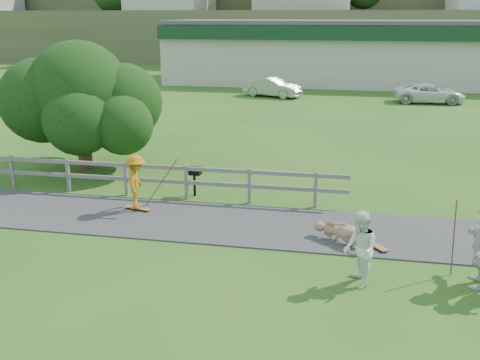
{
  "coord_description": "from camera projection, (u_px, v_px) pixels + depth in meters",
  "views": [
    {
      "loc": [
        2.66,
        -11.97,
        5.56
      ],
      "look_at": [
        -0.05,
        2.0,
        1.14
      ],
      "focal_mm": 40.0,
      "sensor_mm": 36.0,
      "label": 1
    }
  ],
  "objects": [
    {
      "name": "helmet",
      "position": [
        366.0,
        236.0,
        13.69
      ],
      "size": [
        0.26,
        0.26,
        0.26
      ],
      "primitive_type": "sphere",
      "color": "#A9130A",
      "rests_on": "ground"
    },
    {
      "name": "strip_mall",
      "position": [
        362.0,
        52.0,
        44.62
      ],
      "size": [
        32.5,
        10.75,
        5.1
      ],
      "color": "beige",
      "rests_on": "ground"
    },
    {
      "name": "ground",
      "position": [
        227.0,
        247.0,
        13.35
      ],
      "size": [
        260.0,
        260.0,
        0.0
      ],
      "primitive_type": "plane",
      "color": "#275518",
      "rests_on": "ground"
    },
    {
      "name": "skater_fallen",
      "position": [
        343.0,
        233.0,
        13.42
      ],
      "size": [
        1.21,
        1.57,
        0.59
      ],
      "primitive_type": "imported",
      "rotation": [
        0.0,
        0.0,
        0.99
      ],
      "color": "#A6745B",
      "rests_on": "ground"
    },
    {
      "name": "car_silver",
      "position": [
        273.0,
        87.0,
        37.45
      ],
      "size": [
        4.31,
        2.69,
        1.34
      ],
      "primitive_type": "imported",
      "rotation": [
        0.0,
        0.0,
        1.23
      ],
      "color": "#9C9DA4",
      "rests_on": "ground"
    },
    {
      "name": "skater_rider",
      "position": [
        137.0,
        185.0,
        15.55
      ],
      "size": [
        0.82,
        1.14,
        1.6
      ],
      "primitive_type": "imported",
      "rotation": [
        0.0,
        0.0,
        1.81
      ],
      "color": "#C37312",
      "rests_on": "ground"
    },
    {
      "name": "car_white",
      "position": [
        429.0,
        93.0,
        34.89
      ],
      "size": [
        4.51,
        2.17,
        1.24
      ],
      "primitive_type": "imported",
      "rotation": [
        0.0,
        0.0,
        1.6
      ],
      "color": "white",
      "rests_on": "ground"
    },
    {
      "name": "spectator_a",
      "position": [
        360.0,
        249.0,
        11.25
      ],
      "size": [
        0.82,
        0.94,
        1.65
      ],
      "primitive_type": "imported",
      "rotation": [
        0.0,
        0.0,
        4.99
      ],
      "color": "white",
      "rests_on": "ground"
    },
    {
      "name": "longboard_rider",
      "position": [
        138.0,
        209.0,
        15.78
      ],
      "size": [
        0.83,
        0.37,
        0.09
      ],
      "primitive_type": null,
      "rotation": [
        0.0,
        0.0,
        -0.23
      ],
      "color": "olive",
      "rests_on": "ground"
    },
    {
      "name": "tree",
      "position": [
        82.0,
        121.0,
        19.64
      ],
      "size": [
        5.87,
        5.87,
        3.61
      ],
      "primitive_type": null,
      "color": "black",
      "rests_on": "ground"
    },
    {
      "name": "pole_spec_left",
      "position": [
        454.0,
        238.0,
        11.66
      ],
      "size": [
        0.03,
        0.03,
        1.77
      ],
      "primitive_type": "cylinder",
      "color": "brown",
      "rests_on": "ground"
    },
    {
      "name": "fence",
      "position": [
        108.0,
        173.0,
        17.07
      ],
      "size": [
        15.05,
        0.1,
        1.1
      ],
      "color": "#5E5953",
      "rests_on": "ground"
    },
    {
      "name": "bbq",
      "position": [
        194.0,
        182.0,
        16.99
      ],
      "size": [
        0.45,
        0.35,
        0.94
      ],
      "primitive_type": null,
      "rotation": [
        0.0,
        0.0,
        -0.06
      ],
      "color": "black",
      "rests_on": "ground"
    },
    {
      "name": "pole_rider",
      "position": [
        161.0,
        178.0,
        15.78
      ],
      "size": [
        0.03,
        0.03,
        1.88
      ],
      "primitive_type": "cylinder",
      "color": "brown",
      "rests_on": "ground"
    },
    {
      "name": "path",
      "position": [
        238.0,
        224.0,
        14.76
      ],
      "size": [
        34.0,
        3.0,
        0.04
      ],
      "primitive_type": "cube",
      "color": "#37383A",
      "rests_on": "ground"
    },
    {
      "name": "longboard_fallen",
      "position": [
        375.0,
        247.0,
        13.25
      ],
      "size": [
        0.68,
        0.78,
        0.09
      ],
      "primitive_type": null,
      "rotation": [
        0.0,
        0.0,
        -0.89
      ],
      "color": "olive",
      "rests_on": "ground"
    }
  ]
}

